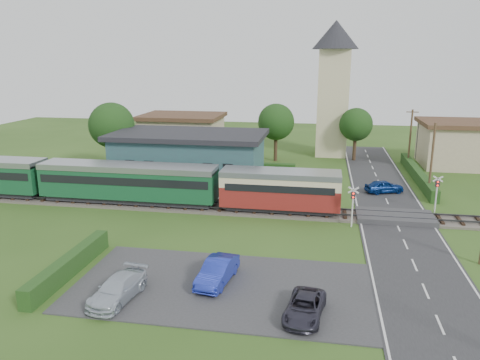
% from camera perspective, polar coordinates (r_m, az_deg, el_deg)
% --- Properties ---
extents(ground, '(120.00, 120.00, 0.00)m').
position_cam_1_polar(ground, '(38.39, 3.77, -4.93)').
color(ground, '#2D4C19').
extents(railway_track, '(76.00, 3.20, 0.49)m').
position_cam_1_polar(railway_track, '(40.24, 4.09, -3.84)').
color(railway_track, '#4C443D').
rests_on(railway_track, ground).
extents(road, '(6.00, 70.00, 0.05)m').
position_cam_1_polar(road, '(38.68, 18.72, -5.51)').
color(road, '#28282B').
rests_on(road, ground).
extents(car_park, '(17.00, 9.00, 0.08)m').
position_cam_1_polar(car_park, '(27.69, -2.26, -12.87)').
color(car_park, '#333335').
rests_on(car_park, ground).
extents(crossing_deck, '(6.20, 3.40, 0.45)m').
position_cam_1_polar(crossing_deck, '(40.48, 18.35, -4.28)').
color(crossing_deck, '#333335').
rests_on(crossing_deck, ground).
extents(platform, '(30.00, 3.00, 0.45)m').
position_cam_1_polar(platform, '(45.24, -8.16, -1.71)').
color(platform, gray).
rests_on(platform, ground).
extents(equipment_hut, '(2.30, 2.30, 2.55)m').
position_cam_1_polar(equipment_hut, '(47.92, -17.36, 0.57)').
color(equipment_hut, beige).
rests_on(equipment_hut, platform).
extents(station_building, '(16.00, 9.00, 5.30)m').
position_cam_1_polar(station_building, '(50.01, -6.21, 2.84)').
color(station_building, '#2E5E60').
rests_on(station_building, ground).
extents(train, '(43.20, 2.90, 3.40)m').
position_cam_1_polar(train, '(44.26, -17.23, 0.03)').
color(train, '#232328').
rests_on(train, ground).
extents(church_tower, '(6.00, 6.00, 17.60)m').
position_cam_1_polar(church_tower, '(64.05, 11.36, 12.00)').
color(church_tower, beige).
rests_on(church_tower, ground).
extents(house_west, '(10.80, 8.80, 5.50)m').
position_cam_1_polar(house_west, '(64.61, -7.03, 5.56)').
color(house_west, tan).
rests_on(house_west, ground).
extents(house_east, '(8.80, 8.80, 5.50)m').
position_cam_1_polar(house_east, '(62.92, 24.88, 4.08)').
color(house_east, tan).
rests_on(house_east, ground).
extents(hedge_carpark, '(0.80, 9.00, 1.20)m').
position_cam_1_polar(hedge_carpark, '(30.74, -20.12, -9.75)').
color(hedge_carpark, '#193814').
rests_on(hedge_carpark, ground).
extents(hedge_roadside, '(0.80, 18.00, 1.20)m').
position_cam_1_polar(hedge_roadside, '(54.39, 20.78, 0.66)').
color(hedge_roadside, '#193814').
rests_on(hedge_roadside, ground).
extents(hedge_station, '(22.00, 0.80, 1.30)m').
position_cam_1_polar(hedge_station, '(54.68, -4.85, 1.69)').
color(hedge_station, '#193814').
rests_on(hedge_station, ground).
extents(tree_a, '(5.20, 5.20, 8.00)m').
position_cam_1_polar(tree_a, '(55.88, -15.38, 6.44)').
color(tree_a, '#332316').
rests_on(tree_a, ground).
extents(tree_b, '(4.60, 4.60, 7.34)m').
position_cam_1_polar(tree_b, '(59.79, 4.42, 7.06)').
color(tree_b, '#332316').
rests_on(tree_b, ground).
extents(tree_c, '(4.20, 4.20, 6.78)m').
position_cam_1_polar(tree_c, '(61.67, 13.95, 6.57)').
color(tree_c, '#332316').
rests_on(tree_c, ground).
extents(utility_pole_c, '(1.40, 0.22, 7.00)m').
position_cam_1_polar(utility_pole_c, '(48.02, 22.35, 2.47)').
color(utility_pole_c, '#473321').
rests_on(utility_pole_c, ground).
extents(utility_pole_d, '(1.40, 0.22, 7.00)m').
position_cam_1_polar(utility_pole_d, '(59.61, 20.03, 4.85)').
color(utility_pole_d, '#473321').
rests_on(utility_pole_d, ground).
extents(crossing_signal_near, '(0.84, 0.28, 3.28)m').
position_cam_1_polar(crossing_signal_near, '(37.23, 13.60, -2.47)').
color(crossing_signal_near, silver).
rests_on(crossing_signal_near, ground).
extents(crossing_signal_far, '(0.84, 0.28, 3.28)m').
position_cam_1_polar(crossing_signal_far, '(42.89, 22.88, -0.98)').
color(crossing_signal_far, silver).
rests_on(crossing_signal_far, ground).
extents(streetlamp_west, '(0.30, 0.30, 5.15)m').
position_cam_1_polar(streetlamp_west, '(62.44, -14.57, 5.12)').
color(streetlamp_west, '#3F3F47').
rests_on(streetlamp_west, ground).
extents(streetlamp_east, '(0.30, 0.30, 5.15)m').
position_cam_1_polar(streetlamp_east, '(64.89, 20.84, 4.98)').
color(streetlamp_east, '#3F3F47').
rests_on(streetlamp_east, ground).
extents(car_on_road, '(4.01, 2.71, 1.27)m').
position_cam_1_polar(car_on_road, '(47.84, 17.17, -0.75)').
color(car_on_road, navy).
rests_on(car_on_road, road).
extents(car_park_blue, '(1.99, 4.32, 1.37)m').
position_cam_1_polar(car_park_blue, '(27.84, -2.78, -11.04)').
color(car_park_blue, '#1D2CA2').
rests_on(car_park_blue, car_park).
extents(car_park_silver, '(2.33, 4.54, 1.26)m').
position_cam_1_polar(car_park_silver, '(26.82, -14.69, -12.72)').
color(car_park_silver, silver).
rests_on(car_park_silver, car_park).
extents(car_park_dark, '(2.27, 4.06, 1.07)m').
position_cam_1_polar(car_park_dark, '(24.71, 7.89, -15.11)').
color(car_park_dark, '#2A2937').
rests_on(car_park_dark, car_park).
extents(pedestrian_near, '(0.83, 0.68, 1.95)m').
position_cam_1_polar(pedestrian_near, '(42.98, 1.97, -0.77)').
color(pedestrian_near, gray).
rests_on(pedestrian_near, platform).
extents(pedestrian_far, '(0.74, 0.87, 1.58)m').
position_cam_1_polar(pedestrian_far, '(46.51, -13.71, -0.23)').
color(pedestrian_far, gray).
rests_on(pedestrian_far, platform).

